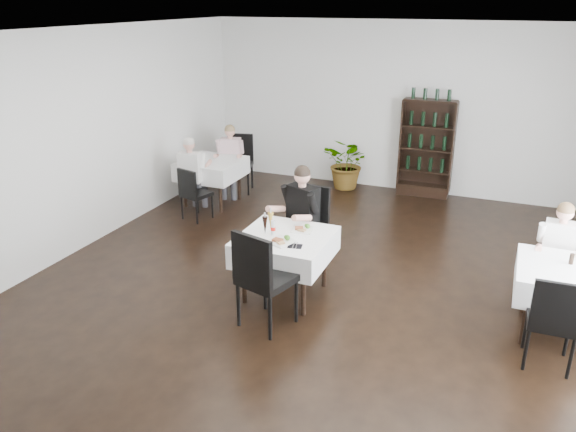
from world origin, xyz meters
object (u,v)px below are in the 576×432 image
object	(u,v)px
wine_shelf	(426,149)
potted_tree	(348,163)
diner_main	(298,212)
main_table	(285,247)

from	to	relation	value
wine_shelf	potted_tree	bearing A→B (deg)	-173.59
potted_tree	diner_main	xyz separation A→B (m)	(0.38, -3.53, 0.34)
diner_main	potted_tree	bearing A→B (deg)	96.18
potted_tree	diner_main	bearing A→B (deg)	-83.82
main_table	potted_tree	world-z (taller)	potted_tree
main_table	diner_main	bearing A→B (deg)	97.74
wine_shelf	potted_tree	xyz separation A→B (m)	(-1.37, -0.15, -0.36)
wine_shelf	potted_tree	size ratio (longest dim) A/B	1.81
diner_main	main_table	bearing A→B (deg)	-82.26
diner_main	wine_shelf	bearing A→B (deg)	75.02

